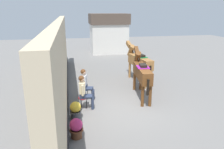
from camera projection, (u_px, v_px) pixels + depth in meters
The scene contains 9 objects.
ground_plane at pixel (113, 83), 11.62m from camera, with size 40.00×40.00×0.00m, color slate.
pub_facade_wall at pixel (62, 65), 9.29m from camera, with size 0.34×14.00×3.40m.
distant_cottage at pixel (109, 33), 19.56m from camera, with size 3.40×2.60×3.50m.
seated_visitor_near at pixel (84, 91), 8.41m from camera, with size 0.61×0.49×1.39m.
seated_visitor_far at pixel (85, 83), 9.29m from camera, with size 0.61×0.48×1.39m.
saddled_horse_near at pixel (142, 72), 9.58m from camera, with size 0.72×2.99×2.06m.
saddled_horse_far at pixel (139, 61), 11.58m from camera, with size 0.73×2.99×2.06m.
flower_planter_near at pixel (76, 128), 6.59m from camera, with size 0.43×0.43×0.64m.
flower_planter_middle at pixel (76, 110), 7.79m from camera, with size 0.43×0.43×0.64m.
Camera 1 is at (-2.20, -7.77, 3.80)m, focal length 34.51 mm.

